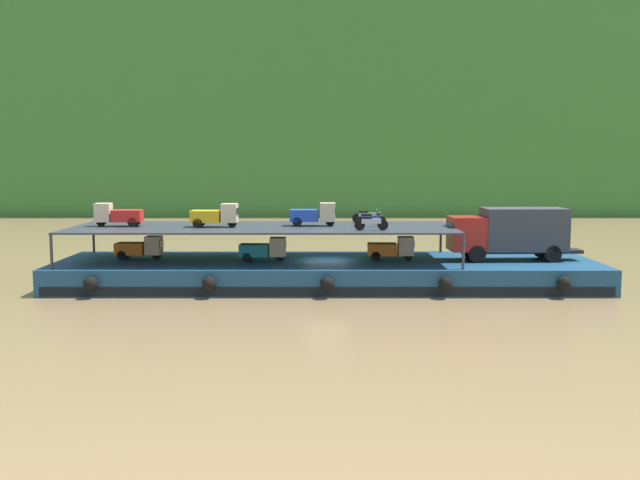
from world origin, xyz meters
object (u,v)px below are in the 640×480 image
(covered_lorry, at_px, (512,232))
(motorcycle_upper_centre, at_px, (372,219))
(mini_truck_lower_mid, at_px, (393,248))
(mini_truck_upper_fore, at_px, (316,214))
(mini_truck_upper_stern, at_px, (120,215))
(mini_truck_lower_aft, at_px, (266,249))
(motorcycle_upper_port, at_px, (373,223))
(mini_truck_lower_stern, at_px, (142,247))
(motorcycle_upper_stbd, at_px, (369,216))
(cargo_barge, at_px, (328,273))
(mini_truck_upper_mid, at_px, (217,215))

(covered_lorry, bearing_deg, motorcycle_upper_centre, 179.75)
(mini_truck_lower_mid, bearing_deg, motorcycle_upper_centre, -173.59)
(motorcycle_upper_centre, bearing_deg, mini_truck_upper_fore, 172.16)
(mini_truck_lower_mid, distance_m, mini_truck_upper_stern, 16.41)
(mini_truck_upper_fore, bearing_deg, mini_truck_lower_aft, -165.89)
(covered_lorry, xyz_separation_m, motorcycle_upper_centre, (-8.31, 0.04, 0.74))
(motorcycle_upper_port, distance_m, motorcycle_upper_centre, 2.26)
(mini_truck_lower_stern, distance_m, mini_truck_upper_stern, 2.35)
(covered_lorry, distance_m, mini_truck_upper_fore, 11.72)
(mini_truck_lower_aft, bearing_deg, motorcycle_upper_stbd, 22.12)
(mini_truck_lower_mid, distance_m, motorcycle_upper_port, 3.29)
(motorcycle_upper_stbd, bearing_deg, cargo_barge, -137.95)
(mini_truck_upper_stern, relative_size, motorcycle_upper_centre, 1.47)
(covered_lorry, bearing_deg, mini_truck_upper_stern, 179.46)
(motorcycle_upper_stbd, bearing_deg, mini_truck_lower_stern, -172.56)
(covered_lorry, relative_size, mini_truck_lower_stern, 2.85)
(covered_lorry, height_order, mini_truck_upper_fore, mini_truck_upper_fore)
(mini_truck_upper_fore, xyz_separation_m, motorcycle_upper_stbd, (3.32, 1.81, -0.26))
(motorcycle_upper_port, bearing_deg, motorcycle_upper_stbd, 88.93)
(mini_truck_upper_mid, bearing_deg, motorcycle_upper_port, -12.33)
(covered_lorry, xyz_separation_m, motorcycle_upper_stbd, (-8.34, 2.30, 0.74))
(mini_truck_upper_stern, bearing_deg, motorcycle_upper_stbd, 7.93)
(motorcycle_upper_port, bearing_deg, mini_truck_lower_mid, 59.58)
(cargo_barge, distance_m, mini_truck_lower_aft, 3.99)
(mini_truck_lower_aft, relative_size, mini_truck_upper_mid, 1.00)
(mini_truck_lower_aft, height_order, motorcycle_upper_port, motorcycle_upper_port)
(motorcycle_upper_port, relative_size, motorcycle_upper_stbd, 1.00)
(mini_truck_lower_mid, xyz_separation_m, mini_truck_upper_mid, (-10.42, -0.44, 2.00))
(mini_truck_upper_stern, relative_size, motorcycle_upper_port, 1.46)
(covered_lorry, xyz_separation_m, mini_truck_lower_aft, (-14.61, -0.24, -1.00))
(mini_truck_upper_fore, distance_m, motorcycle_upper_port, 4.24)
(cargo_barge, xyz_separation_m, motorcycle_upper_stbd, (2.55, 2.30, 3.18))
(mini_truck_lower_stern, distance_m, motorcycle_upper_port, 14.05)
(cargo_barge, xyz_separation_m, mini_truck_lower_aft, (-3.72, -0.25, 1.44))
(cargo_barge, bearing_deg, motorcycle_upper_stbd, 42.05)
(mini_truck_upper_mid, relative_size, motorcycle_upper_port, 1.45)
(mini_truck_upper_stern, distance_m, mini_truck_upper_fore, 11.64)
(motorcycle_upper_stbd, bearing_deg, mini_truck_lower_aft, -157.88)
(cargo_barge, distance_m, mini_truck_upper_stern, 12.88)
(mini_truck_lower_stern, xyz_separation_m, mini_truck_upper_stern, (-1.20, -0.29, 2.00))
(mini_truck_lower_mid, xyz_separation_m, motorcycle_upper_centre, (-1.30, -0.15, 1.74))
(covered_lorry, xyz_separation_m, mini_truck_upper_fore, (-11.67, 0.50, 1.00))
(covered_lorry, relative_size, mini_truck_upper_mid, 2.86)
(covered_lorry, distance_m, motorcycle_upper_stbd, 8.69)
(motorcycle_upper_centre, bearing_deg, mini_truck_lower_stern, 178.04)
(mini_truck_lower_mid, xyz_separation_m, mini_truck_upper_fore, (-4.65, 0.32, 2.00))
(mini_truck_lower_aft, bearing_deg, mini_truck_upper_fore, 14.11)
(cargo_barge, height_order, mini_truck_lower_mid, mini_truck_lower_mid)
(mini_truck_upper_mid, distance_m, motorcycle_upper_centre, 9.13)
(mini_truck_upper_fore, height_order, motorcycle_upper_centre, mini_truck_upper_fore)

